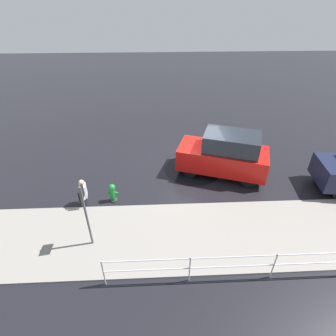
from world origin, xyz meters
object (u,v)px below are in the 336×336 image
fire_hydrant (113,193)px  pedestrian (83,192)px  moving_hatchback (225,154)px  sign_post (85,209)px

fire_hydrant → pedestrian: 1.12m
moving_hatchback → fire_hydrant: (4.82, 1.72, -0.63)m
moving_hatchback → sign_post: sign_post is taller
pedestrian → sign_post: 2.25m
sign_post → fire_hydrant: bearing=-101.0°
moving_hatchback → fire_hydrant: 5.16m
sign_post → moving_hatchback: bearing=-143.3°
moving_hatchback → pedestrian: bearing=18.2°
fire_hydrant → sign_post: (0.43, 2.19, 1.18)m
pedestrian → sign_post: size_ratio=0.51×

